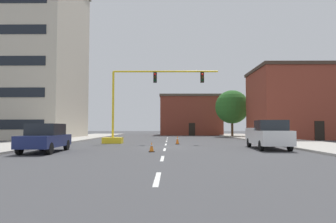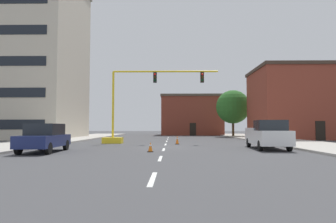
# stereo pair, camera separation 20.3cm
# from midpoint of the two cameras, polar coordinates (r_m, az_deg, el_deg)

# --- Properties ---
(ground_plane) EXTENTS (160.00, 160.00, 0.00)m
(ground_plane) POSITION_cam_midpoint_polar(r_m,az_deg,el_deg) (22.72, -0.79, -6.94)
(ground_plane) COLOR #424244
(sidewalk_left) EXTENTS (6.00, 56.00, 0.14)m
(sidewalk_left) POSITION_cam_midpoint_polar(r_m,az_deg,el_deg) (33.12, -21.72, -5.37)
(sidewalk_left) COLOR #B2ADA3
(sidewalk_left) RESTS_ON ground_plane
(sidewalk_right) EXTENTS (6.00, 56.00, 0.14)m
(sidewalk_right) POSITION_cam_midpoint_polar(r_m,az_deg,el_deg) (32.77, 21.02, -5.41)
(sidewalk_right) COLOR #B2ADA3
(sidewalk_right) RESTS_ON ground_plane
(lane_stripe_seg_0) EXTENTS (0.16, 2.40, 0.01)m
(lane_stripe_seg_0) POSITION_cam_midpoint_polar(r_m,az_deg,el_deg) (8.81, -2.81, -13.14)
(lane_stripe_seg_0) COLOR silver
(lane_stripe_seg_0) RESTS_ON ground_plane
(lane_stripe_seg_1) EXTENTS (0.16, 2.40, 0.01)m
(lane_stripe_seg_1) POSITION_cam_midpoint_polar(r_m,az_deg,el_deg) (14.26, -1.54, -9.25)
(lane_stripe_seg_1) COLOR silver
(lane_stripe_seg_1) RESTS_ON ground_plane
(lane_stripe_seg_2) EXTENTS (0.16, 2.40, 0.01)m
(lane_stripe_seg_2) POSITION_cam_midpoint_polar(r_m,az_deg,el_deg) (19.73, -0.98, -7.52)
(lane_stripe_seg_2) COLOR silver
(lane_stripe_seg_2) RESTS_ON ground_plane
(lane_stripe_seg_3) EXTENTS (0.16, 2.40, 0.01)m
(lane_stripe_seg_3) POSITION_cam_midpoint_polar(r_m,az_deg,el_deg) (25.22, -0.67, -6.54)
(lane_stripe_seg_3) COLOR silver
(lane_stripe_seg_3) RESTS_ON ground_plane
(lane_stripe_seg_4) EXTENTS (0.16, 2.40, 0.01)m
(lane_stripe_seg_4) POSITION_cam_midpoint_polar(r_m,az_deg,el_deg) (30.71, -0.47, -5.91)
(lane_stripe_seg_4) COLOR silver
(lane_stripe_seg_4) RESTS_ON ground_plane
(lane_stripe_seg_5) EXTENTS (0.16, 2.40, 0.01)m
(lane_stripe_seg_5) POSITION_cam_midpoint_polar(r_m,az_deg,el_deg) (36.20, -0.33, -5.47)
(lane_stripe_seg_5) COLOR silver
(lane_stripe_seg_5) RESTS_ON ground_plane
(lane_stripe_seg_6) EXTENTS (0.16, 2.40, 0.01)m
(lane_stripe_seg_6) POSITION_cam_midpoint_polar(r_m,az_deg,el_deg) (41.70, -0.23, -5.15)
(lane_stripe_seg_6) COLOR silver
(lane_stripe_seg_6) RESTS_ON ground_plane
(building_tall_left) EXTENTS (14.05, 13.23, 21.87)m
(building_tall_left) POSITION_cam_midpoint_polar(r_m,az_deg,el_deg) (44.19, -26.52, 9.57)
(building_tall_left) COLOR beige
(building_tall_left) RESTS_ON ground_plane
(building_brick_center) EXTENTS (11.38, 8.62, 7.35)m
(building_brick_center) POSITION_cam_midpoint_polar(r_m,az_deg,el_deg) (54.65, 4.31, -0.77)
(building_brick_center) COLOR brown
(building_brick_center) RESTS_ON ground_plane
(building_row_right) EXTENTS (12.14, 9.17, 9.09)m
(building_row_right) POSITION_cam_midpoint_polar(r_m,az_deg,el_deg) (40.90, 24.68, 1.47)
(building_row_right) COLOR brown
(building_row_right) RESTS_ON ground_plane
(traffic_signal_gantry) EXTENTS (10.75, 1.20, 6.83)m
(traffic_signal_gantry) POSITION_cam_midpoint_polar(r_m,az_deg,el_deg) (27.18, -8.00, -1.32)
(traffic_signal_gantry) COLOR yellow
(traffic_signal_gantry) RESTS_ON ground_plane
(tree_right_far) EXTENTS (5.17, 5.17, 7.19)m
(tree_right_far) POSITION_cam_midpoint_polar(r_m,az_deg,el_deg) (45.59, 12.42, 0.89)
(tree_right_far) COLOR #4C3823
(tree_right_far) RESTS_ON ground_plane
(pickup_truck_white) EXTENTS (2.33, 5.51, 1.99)m
(pickup_truck_white) POSITION_cam_midpoint_polar(r_m,az_deg,el_deg) (21.34, 18.87, -4.41)
(pickup_truck_white) COLOR white
(pickup_truck_white) RESTS_ON ground_plane
(sedan_navy_near_left) EXTENTS (2.08, 4.59, 1.74)m
(sedan_navy_near_left) POSITION_cam_midpoint_polar(r_m,az_deg,el_deg) (19.18, -23.35, -4.76)
(sedan_navy_near_left) COLOR navy
(sedan_navy_near_left) RESTS_ON ground_plane
(traffic_cone_roadside_a) EXTENTS (0.36, 0.36, 0.62)m
(traffic_cone_roadside_a) POSITION_cam_midpoint_polar(r_m,az_deg,el_deg) (17.88, -3.60, -7.01)
(traffic_cone_roadside_a) COLOR black
(traffic_cone_roadside_a) RESTS_ON ground_plane
(traffic_cone_roadside_b) EXTENTS (0.36, 0.36, 0.78)m
(traffic_cone_roadside_b) POSITION_cam_midpoint_polar(r_m,az_deg,el_deg) (25.57, 1.64, -5.64)
(traffic_cone_roadside_b) COLOR black
(traffic_cone_roadside_b) RESTS_ON ground_plane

